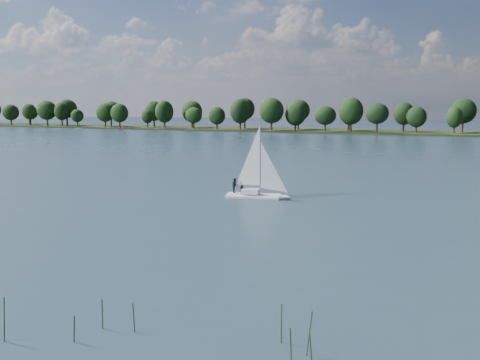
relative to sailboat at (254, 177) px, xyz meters
The scene contains 6 objects.
ground 66.22m from the sailboat, 88.32° to the left, with size 700.00×700.00×0.00m, color #233342.
far_shore 178.16m from the sailboat, 89.38° to the left, with size 660.00×40.00×1.50m, color black.
sailboat is the anchor object (origin of this frame).
dinghy_pink 176.70m from the sailboat, 131.80° to the left, with size 2.46×2.25×3.84m.
pontoon 227.29m from the sailboat, 136.19° to the left, with size 4.00×2.00×0.50m, color slate.
treeline 174.02m from the sailboat, 89.89° to the left, with size 562.23×73.89×17.93m.
Camera 1 is at (24.05, -28.18, 11.67)m, focal length 40.00 mm.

